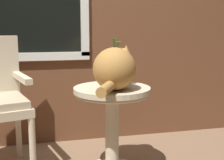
% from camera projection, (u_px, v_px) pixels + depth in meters
% --- Properties ---
extents(wicker_side_table, '(0.53, 0.53, 0.64)m').
position_uv_depth(wicker_side_table, '(112.00, 117.00, 2.13)').
color(wicker_side_table, beige).
rests_on(wicker_side_table, ground_plane).
extents(cat, '(0.38, 0.59, 0.28)m').
position_uv_depth(cat, '(115.00, 68.00, 1.99)').
color(cat, '#AD7A3D').
rests_on(cat, wicker_side_table).
extents(pewter_vase_with_ivy, '(0.13, 0.13, 0.33)m').
position_uv_depth(pewter_vase_with_ivy, '(117.00, 71.00, 2.18)').
color(pewter_vase_with_ivy, gray).
rests_on(pewter_vase_with_ivy, wicker_side_table).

